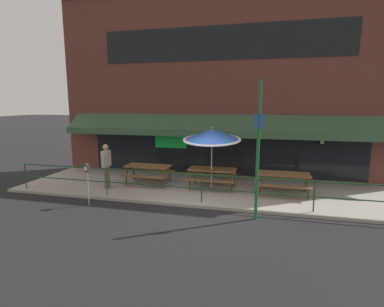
% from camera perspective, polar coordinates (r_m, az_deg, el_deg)
% --- Properties ---
extents(ground_plane, '(120.00, 120.00, 0.00)m').
position_cam_1_polar(ground_plane, '(9.76, 1.45, -10.44)').
color(ground_plane, black).
extents(patio_deck, '(15.00, 4.00, 0.10)m').
position_cam_1_polar(patio_deck, '(11.60, 3.63, -6.88)').
color(patio_deck, '#9E998E').
rests_on(patio_deck, ground).
extents(restaurant_building, '(15.00, 1.60, 8.27)m').
position_cam_1_polar(restaurant_building, '(13.33, 5.61, 12.86)').
color(restaurant_building, brown).
rests_on(restaurant_building, ground).
extents(patio_railing, '(13.84, 0.04, 0.97)m').
position_cam_1_polar(patio_railing, '(9.79, 1.86, -5.46)').
color(patio_railing, '#194723').
rests_on(patio_railing, patio_deck).
extents(picnic_table_left, '(1.80, 1.42, 0.76)m').
position_cam_1_polar(picnic_table_left, '(12.18, -8.34, -2.98)').
color(picnic_table_left, brown).
rests_on(picnic_table_left, patio_deck).
extents(picnic_table_centre, '(1.80, 1.42, 0.76)m').
position_cam_1_polar(picnic_table_centre, '(11.49, 3.90, -3.66)').
color(picnic_table_centre, brown).
rests_on(picnic_table_centre, patio_deck).
extents(picnic_table_right, '(1.80, 1.42, 0.76)m').
position_cam_1_polar(picnic_table_right, '(11.22, 17.07, -4.41)').
color(picnic_table_right, brown).
rests_on(picnic_table_right, patio_deck).
extents(patio_umbrella_centre, '(2.14, 2.14, 2.39)m').
position_cam_1_polar(patio_umbrella_centre, '(11.05, 3.80, 3.56)').
color(patio_umbrella_centre, '#B7B2A8').
rests_on(patio_umbrella_centre, patio_deck).
extents(pedestrian_walking, '(0.29, 0.62, 1.71)m').
position_cam_1_polar(pedestrian_walking, '(11.84, -16.01, -1.88)').
color(pedestrian_walking, '#665B4C').
rests_on(pedestrian_walking, patio_deck).
extents(parking_meter_near, '(0.15, 0.16, 1.42)m').
position_cam_1_polar(parking_meter_near, '(10.29, -19.36, -3.27)').
color(parking_meter_near, gray).
rests_on(parking_meter_near, ground).
extents(street_sign_pole, '(0.28, 0.09, 3.97)m').
position_cam_1_polar(street_sign_pole, '(8.59, 12.46, 0.65)').
color(street_sign_pole, '#1E6033').
rests_on(street_sign_pole, ground).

